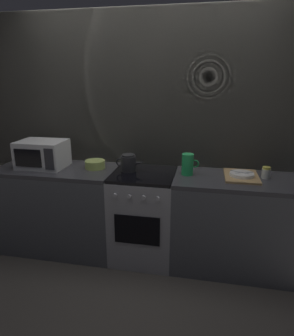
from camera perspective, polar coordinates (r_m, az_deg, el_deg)
ground_plane at (r=3.23m, az=-0.58°, el=-16.30°), size 8.00×8.00×0.00m
back_wall at (r=3.07m, az=0.59°, el=6.26°), size 3.60×0.05×2.40m
counter_left at (r=3.29m, az=-16.27°, el=-7.41°), size 1.20×0.60×0.90m
stove_unit at (r=3.00m, az=-0.61°, el=-9.14°), size 0.60×0.63×0.90m
counter_right at (r=2.97m, az=16.93°, el=-10.23°), size 1.20×0.60×0.90m
microwave at (r=3.16m, az=-19.46°, el=2.55°), size 0.46×0.35×0.27m
kettle at (r=2.87m, az=-3.55°, el=0.98°), size 0.28×0.15×0.17m
mixing_bowl at (r=3.01m, az=-9.94°, el=0.70°), size 0.20×0.20×0.08m
pitcher at (r=2.78m, az=7.84°, el=0.71°), size 0.16×0.11×0.20m
dish_pile at (r=2.83m, az=17.71°, el=-1.37°), size 0.30×0.40×0.06m
spice_jar at (r=2.88m, az=21.92°, el=-0.83°), size 0.08×0.08×0.10m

